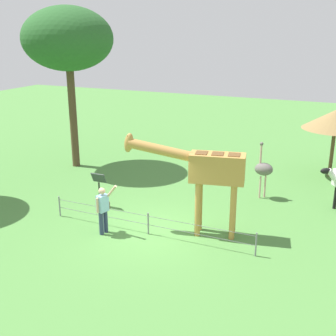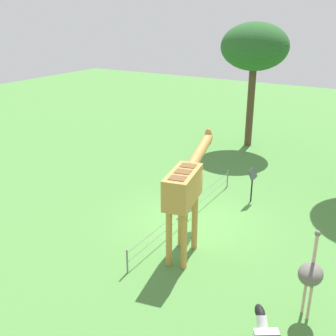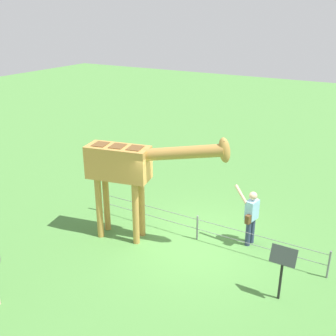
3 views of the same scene
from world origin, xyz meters
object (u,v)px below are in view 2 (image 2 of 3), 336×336
Objects in this scene: giraffe at (186,186)px; visitor at (193,182)px; info_sign at (252,178)px; tree_northeast at (255,48)px; ostrich at (311,274)px.

giraffe reaches higher than visitor.
tree_northeast is at bearing 21.60° from info_sign.
tree_northeast reaches higher than visitor.
visitor is (2.99, 1.34, -1.24)m from giraffe.
visitor is at bearing 125.95° from info_sign.
tree_northeast is (12.04, 5.99, 3.96)m from ostrich.
giraffe reaches higher than ostrich.
info_sign is (5.37, 3.35, -0.23)m from ostrich.
info_sign is (4.33, -0.51, -1.20)m from giraffe.
ostrich is at bearing -127.81° from visitor.
giraffe is 3.51m from visitor.
ostrich is at bearing -105.10° from giraffe.
tree_northeast is 8.30m from info_sign.
visitor is 6.58m from ostrich.
giraffe is 2.95× the size of info_sign.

